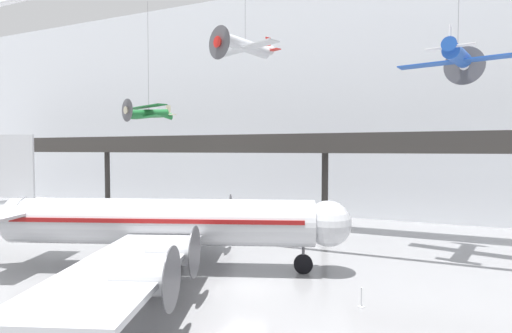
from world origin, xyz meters
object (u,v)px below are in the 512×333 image
object	(u,v)px
airliner_silver_main	(159,222)
suspended_plane_silver_racer	(245,46)
suspended_plane_blue_trainer	(458,56)
stanchion_barrier	(361,301)
suspended_plane_green_biplane	(148,113)

from	to	relation	value
airliner_silver_main	suspended_plane_silver_racer	xyz separation A→B (m)	(1.92, 10.10, 14.30)
airliner_silver_main	suspended_plane_blue_trainer	xyz separation A→B (m)	(19.01, 11.35, 12.12)
suspended_plane_blue_trainer	stanchion_barrier	xyz separation A→B (m)	(-5.04, -12.28, -15.20)
suspended_plane_blue_trainer	stanchion_barrier	size ratio (longest dim) A/B	8.91
suspended_plane_silver_racer	suspended_plane_green_biplane	xyz separation A→B (m)	(-10.79, -0.01, -5.56)
suspended_plane_green_biplane	suspended_plane_blue_trainer	distance (m)	28.11
suspended_plane_silver_racer	stanchion_barrier	bearing A→B (deg)	70.78
stanchion_barrier	suspended_plane_green_biplane	bearing A→B (deg)	154.24
suspended_plane_silver_racer	suspended_plane_blue_trainer	xyz separation A→B (m)	(17.09, 1.25, -2.18)
suspended_plane_silver_racer	stanchion_barrier	xyz separation A→B (m)	(12.05, -11.03, -17.38)
suspended_plane_blue_trainer	stanchion_barrier	world-z (taller)	suspended_plane_blue_trainer
airliner_silver_main	suspended_plane_green_biplane	xyz separation A→B (m)	(-8.87, 10.09, 8.75)
suspended_plane_silver_racer	suspended_plane_blue_trainer	bearing A→B (deg)	117.43
suspended_plane_silver_racer	stanchion_barrier	distance (m)	23.85
suspended_plane_silver_racer	suspended_plane_green_biplane	bearing A→B (deg)	-66.71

